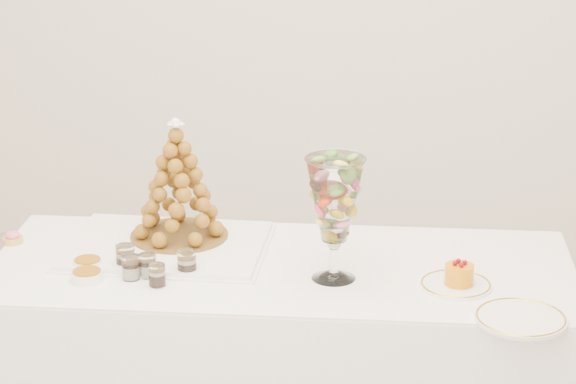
# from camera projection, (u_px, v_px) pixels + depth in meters

# --- Properties ---
(buffet_table) EXTENTS (1.85, 0.85, 0.69)m
(buffet_table) POSITION_uv_depth(u_px,v_px,m) (281.00, 364.00, 3.56)
(buffet_table) COLOR white
(buffet_table) RESTS_ON ground
(lace_tray) EXTENTS (0.63, 0.48, 0.02)m
(lace_tray) POSITION_uv_depth(u_px,v_px,m) (167.00, 246.00, 3.57)
(lace_tray) COLOR white
(lace_tray) RESTS_ON buffet_table
(macaron_vase) EXTENTS (0.17, 0.17, 0.38)m
(macaron_vase) POSITION_uv_depth(u_px,v_px,m) (335.00, 201.00, 3.27)
(macaron_vase) COLOR white
(macaron_vase) RESTS_ON buffet_table
(cake_plate) EXTENTS (0.21, 0.21, 0.01)m
(cake_plate) POSITION_uv_depth(u_px,v_px,m) (456.00, 285.00, 3.29)
(cake_plate) COLOR white
(cake_plate) RESTS_ON buffet_table
(spare_plate) EXTENTS (0.25, 0.25, 0.01)m
(spare_plate) POSITION_uv_depth(u_px,v_px,m) (521.00, 319.00, 3.08)
(spare_plate) COLOR white
(spare_plate) RESTS_ON buffet_table
(pink_tart) EXTENTS (0.07, 0.07, 0.04)m
(pink_tart) POSITION_uv_depth(u_px,v_px,m) (13.00, 238.00, 3.61)
(pink_tart) COLOR tan
(pink_tart) RESTS_ON buffet_table
(verrine_a) EXTENTS (0.06, 0.06, 0.08)m
(verrine_a) POSITION_uv_depth(u_px,v_px,m) (125.00, 257.00, 3.41)
(verrine_a) COLOR white
(verrine_a) RESTS_ON buffet_table
(verrine_b) EXTENTS (0.06, 0.06, 0.07)m
(verrine_b) POSITION_uv_depth(u_px,v_px,m) (147.00, 265.00, 3.36)
(verrine_b) COLOR white
(verrine_b) RESTS_ON buffet_table
(verrine_c) EXTENTS (0.06, 0.06, 0.08)m
(verrine_c) POSITION_uv_depth(u_px,v_px,m) (187.00, 263.00, 3.36)
(verrine_c) COLOR white
(verrine_c) RESTS_ON buffet_table
(verrine_d) EXTENTS (0.07, 0.07, 0.07)m
(verrine_d) POSITION_uv_depth(u_px,v_px,m) (131.00, 267.00, 3.34)
(verrine_d) COLOR white
(verrine_d) RESTS_ON buffet_table
(verrine_e) EXTENTS (0.06, 0.06, 0.07)m
(verrine_e) POSITION_uv_depth(u_px,v_px,m) (157.00, 275.00, 3.29)
(verrine_e) COLOR white
(verrine_e) RESTS_ON buffet_table
(ramekin_back) EXTENTS (0.09, 0.09, 0.03)m
(ramekin_back) POSITION_uv_depth(u_px,v_px,m) (88.00, 264.00, 3.42)
(ramekin_back) COLOR white
(ramekin_back) RESTS_ON buffet_table
(ramekin_front) EXTENTS (0.09, 0.09, 0.03)m
(ramekin_front) POSITION_uv_depth(u_px,v_px,m) (87.00, 276.00, 3.33)
(ramekin_front) COLOR white
(ramekin_front) RESTS_ON buffet_table
(croquembouche) EXTENTS (0.32, 0.32, 0.39)m
(croquembouche) POSITION_uv_depth(u_px,v_px,m) (177.00, 180.00, 3.56)
(croquembouche) COLOR brown
(croquembouche) RESTS_ON lace_tray
(mousse_cake) EXTENTS (0.09, 0.09, 0.08)m
(mousse_cake) POSITION_uv_depth(u_px,v_px,m) (459.00, 274.00, 3.28)
(mousse_cake) COLOR orange
(mousse_cake) RESTS_ON cake_plate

